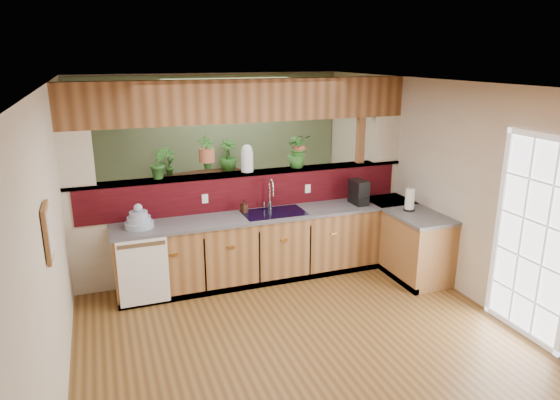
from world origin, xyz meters
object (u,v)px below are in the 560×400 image
object	(u,v)px
paper_towel	(410,200)
glass_jar	(247,158)
shelving_console	(200,200)
faucet	(270,193)
coffee_maker	(359,193)
soap_dispenser	(244,207)
dish_stack	(139,220)

from	to	relation	value
paper_towel	glass_jar	xyz separation A→B (m)	(-1.97, 0.90, 0.53)
shelving_console	glass_jar	bearing A→B (deg)	-96.65
faucet	shelving_console	world-z (taller)	faucet
shelving_console	coffee_maker	bearing A→B (deg)	-67.98
coffee_maker	shelving_console	world-z (taller)	coffee_maker
glass_jar	shelving_console	world-z (taller)	glass_jar
soap_dispenser	shelving_console	distance (m)	2.21
soap_dispenser	shelving_console	xyz separation A→B (m)	(-0.18, 2.15, -0.49)
soap_dispenser	paper_towel	distance (m)	2.20
soap_dispenser	coffee_maker	world-z (taller)	coffee_maker
soap_dispenser	faucet	bearing A→B (deg)	4.72
faucet	dish_stack	bearing A→B (deg)	-174.88
glass_jar	paper_towel	bearing A→B (deg)	-24.66
faucet	soap_dispenser	distance (m)	0.40
faucet	shelving_console	bearing A→B (deg)	104.58
faucet	soap_dispenser	size ratio (longest dim) A/B	2.46
coffee_maker	paper_towel	distance (m)	0.69
faucet	paper_towel	world-z (taller)	faucet
dish_stack	shelving_console	bearing A→B (deg)	62.74
coffee_maker	soap_dispenser	bearing A→B (deg)	172.43
shelving_console	faucet	bearing A→B (deg)	-91.04
soap_dispenser	paper_towel	size ratio (longest dim) A/B	0.54
paper_towel	soap_dispenser	bearing A→B (deg)	162.55
soap_dispenser	coffee_maker	bearing A→B (deg)	-5.84
soap_dispenser	paper_towel	xyz separation A→B (m)	(2.09, -0.66, 0.06)
coffee_maker	glass_jar	distance (m)	1.62
soap_dispenser	coffee_maker	distance (m)	1.62
soap_dispenser	glass_jar	size ratio (longest dim) A/B	0.47
dish_stack	coffee_maker	bearing A→B (deg)	-0.80
faucet	coffee_maker	bearing A→B (deg)	-9.01
coffee_maker	paper_towel	size ratio (longest dim) A/B	1.06
dish_stack	soap_dispenser	bearing A→B (deg)	5.23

